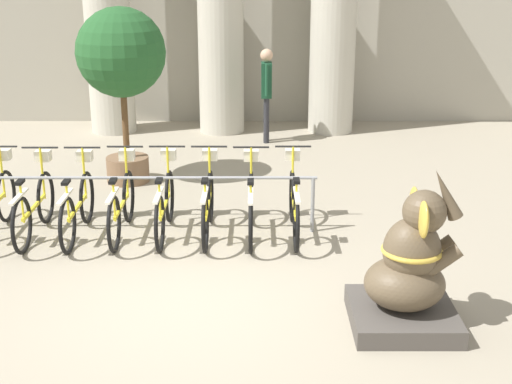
{
  "coord_description": "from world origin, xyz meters",
  "views": [
    {
      "loc": [
        0.71,
        -6.87,
        3.52
      ],
      "look_at": [
        0.7,
        0.63,
        1.0
      ],
      "focal_mm": 50.0,
      "sensor_mm": 36.0,
      "label": 1
    }
  ],
  "objects_px": {
    "bicycle_5": "(208,204)",
    "elephant_statue": "(409,274)",
    "bicycle_6": "(251,205)",
    "person_pedestrian": "(267,86)",
    "bicycle_2": "(78,205)",
    "potted_tree": "(122,61)",
    "bicycle_3": "(122,204)",
    "bicycle_7": "(294,204)",
    "bicycle_1": "(35,205)",
    "bicycle_4": "(165,204)"
  },
  "relations": [
    {
      "from": "bicycle_5",
      "to": "elephant_statue",
      "type": "distance_m",
      "value": 3.21
    },
    {
      "from": "bicycle_6",
      "to": "person_pedestrian",
      "type": "relative_size",
      "value": 0.98
    },
    {
      "from": "bicycle_2",
      "to": "potted_tree",
      "type": "distance_m",
      "value": 2.8
    },
    {
      "from": "bicycle_3",
      "to": "person_pedestrian",
      "type": "xyz_separation_m",
      "value": [
        1.95,
        4.85,
        0.67
      ]
    },
    {
      "from": "bicycle_5",
      "to": "bicycle_7",
      "type": "relative_size",
      "value": 1.0
    },
    {
      "from": "potted_tree",
      "to": "bicycle_3",
      "type": "bearing_deg",
      "value": -81.94
    },
    {
      "from": "bicycle_2",
      "to": "elephant_statue",
      "type": "bearing_deg",
      "value": -31.76
    },
    {
      "from": "bicycle_1",
      "to": "bicycle_6",
      "type": "relative_size",
      "value": 1.0
    },
    {
      "from": "bicycle_1",
      "to": "bicycle_4",
      "type": "distance_m",
      "value": 1.68
    },
    {
      "from": "bicycle_2",
      "to": "bicycle_7",
      "type": "relative_size",
      "value": 1.0
    },
    {
      "from": "bicycle_1",
      "to": "bicycle_3",
      "type": "distance_m",
      "value": 1.12
    },
    {
      "from": "bicycle_1",
      "to": "bicycle_4",
      "type": "bearing_deg",
      "value": 1.86
    },
    {
      "from": "bicycle_3",
      "to": "bicycle_7",
      "type": "relative_size",
      "value": 1.0
    },
    {
      "from": "bicycle_7",
      "to": "person_pedestrian",
      "type": "xyz_separation_m",
      "value": [
        -0.29,
        4.84,
        0.67
      ]
    },
    {
      "from": "bicycle_6",
      "to": "elephant_statue",
      "type": "relative_size",
      "value": 1.08
    },
    {
      "from": "bicycle_4",
      "to": "potted_tree",
      "type": "distance_m",
      "value": 2.89
    },
    {
      "from": "bicycle_5",
      "to": "potted_tree",
      "type": "xyz_separation_m",
      "value": [
        -1.45,
        2.29,
        1.52
      ]
    },
    {
      "from": "bicycle_2",
      "to": "bicycle_5",
      "type": "relative_size",
      "value": 1.0
    },
    {
      "from": "bicycle_3",
      "to": "bicycle_5",
      "type": "relative_size",
      "value": 1.0
    },
    {
      "from": "person_pedestrian",
      "to": "potted_tree",
      "type": "bearing_deg",
      "value": -131.65
    },
    {
      "from": "bicycle_3",
      "to": "bicycle_5",
      "type": "xyz_separation_m",
      "value": [
        1.12,
        0.0,
        0.0
      ]
    },
    {
      "from": "bicycle_2",
      "to": "person_pedestrian",
      "type": "relative_size",
      "value": 0.98
    },
    {
      "from": "bicycle_4",
      "to": "bicycle_3",
      "type": "bearing_deg",
      "value": -179.27
    },
    {
      "from": "bicycle_3",
      "to": "elephant_statue",
      "type": "xyz_separation_m",
      "value": [
        3.24,
        -2.4,
        0.13
      ]
    },
    {
      "from": "person_pedestrian",
      "to": "bicycle_4",
      "type": "bearing_deg",
      "value": -105.98
    },
    {
      "from": "bicycle_7",
      "to": "bicycle_3",
      "type": "bearing_deg",
      "value": -179.79
    },
    {
      "from": "bicycle_1",
      "to": "elephant_statue",
      "type": "distance_m",
      "value": 4.96
    },
    {
      "from": "bicycle_4",
      "to": "bicycle_7",
      "type": "bearing_deg",
      "value": 0.03
    },
    {
      "from": "bicycle_2",
      "to": "bicycle_3",
      "type": "height_order",
      "value": "same"
    },
    {
      "from": "bicycle_3",
      "to": "bicycle_4",
      "type": "bearing_deg",
      "value": 0.73
    },
    {
      "from": "bicycle_7",
      "to": "bicycle_1",
      "type": "bearing_deg",
      "value": -179.06
    },
    {
      "from": "bicycle_5",
      "to": "bicycle_4",
      "type": "bearing_deg",
      "value": 179.63
    },
    {
      "from": "bicycle_3",
      "to": "bicycle_4",
      "type": "xyz_separation_m",
      "value": [
        0.56,
        0.01,
        0.0
      ]
    },
    {
      "from": "bicycle_3",
      "to": "bicycle_4",
      "type": "height_order",
      "value": "same"
    },
    {
      "from": "bicycle_2",
      "to": "bicycle_6",
      "type": "distance_m",
      "value": 2.24
    },
    {
      "from": "bicycle_2",
      "to": "bicycle_3",
      "type": "xyz_separation_m",
      "value": [
        0.56,
        0.05,
        0.0
      ]
    },
    {
      "from": "bicycle_1",
      "to": "bicycle_5",
      "type": "distance_m",
      "value": 2.24
    },
    {
      "from": "bicycle_5",
      "to": "person_pedestrian",
      "type": "height_order",
      "value": "person_pedestrian"
    },
    {
      "from": "bicycle_2",
      "to": "person_pedestrian",
      "type": "height_order",
      "value": "person_pedestrian"
    },
    {
      "from": "bicycle_1",
      "to": "potted_tree",
      "type": "distance_m",
      "value": 2.9
    },
    {
      "from": "bicycle_5",
      "to": "bicycle_7",
      "type": "bearing_deg",
      "value": 0.23
    },
    {
      "from": "bicycle_2",
      "to": "bicycle_5",
      "type": "distance_m",
      "value": 1.68
    },
    {
      "from": "bicycle_2",
      "to": "bicycle_1",
      "type": "bearing_deg",
      "value": -179.89
    },
    {
      "from": "potted_tree",
      "to": "bicycle_7",
      "type": "bearing_deg",
      "value": -41.69
    },
    {
      "from": "bicycle_1",
      "to": "person_pedestrian",
      "type": "distance_m",
      "value": 5.82
    },
    {
      "from": "bicycle_1",
      "to": "bicycle_2",
      "type": "height_order",
      "value": "same"
    },
    {
      "from": "elephant_statue",
      "to": "bicycle_6",
      "type": "bearing_deg",
      "value": 123.34
    },
    {
      "from": "bicycle_6",
      "to": "potted_tree",
      "type": "relative_size",
      "value": 0.64
    },
    {
      "from": "potted_tree",
      "to": "bicycle_5",
      "type": "bearing_deg",
      "value": -57.74
    },
    {
      "from": "bicycle_4",
      "to": "bicycle_6",
      "type": "relative_size",
      "value": 1.0
    }
  ]
}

